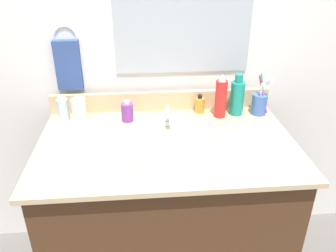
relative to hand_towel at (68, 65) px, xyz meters
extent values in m
cube|color=#4C2D19|center=(0.41, -0.32, -0.61)|extent=(0.97, 0.58, 0.74)
cube|color=#D1B284|center=(0.41, -0.32, -0.23)|extent=(1.01, 0.63, 0.02)
cube|color=#D1B284|center=(0.41, -0.02, -0.17)|extent=(1.01, 0.02, 0.09)
cube|color=white|center=(0.41, 0.04, -0.33)|extent=(2.11, 0.04, 1.30)
cube|color=#B2BCC6|center=(0.51, 0.02, 0.23)|extent=(0.60, 0.01, 0.56)
torus|color=silver|center=(0.00, 0.02, 0.12)|extent=(0.10, 0.01, 0.10)
cube|color=#334C8C|center=(0.00, 0.00, 0.00)|extent=(0.11, 0.04, 0.22)
torus|color=white|center=(0.42, -0.36, -0.22)|extent=(0.38, 0.38, 0.02)
ellipsoid|color=white|center=(0.42, -0.36, -0.26)|extent=(0.33, 0.33, 0.11)
cylinder|color=#B2B5BA|center=(0.42, -0.36, -0.29)|extent=(0.04, 0.04, 0.01)
cube|color=silver|center=(0.42, -0.16, -0.21)|extent=(0.16, 0.05, 0.01)
cylinder|color=silver|center=(0.42, -0.16, -0.18)|extent=(0.02, 0.02, 0.06)
cylinder|color=silver|center=(0.42, -0.20, -0.15)|extent=(0.02, 0.09, 0.02)
cylinder|color=silver|center=(0.37, -0.16, -0.19)|extent=(0.03, 0.03, 0.04)
cylinder|color=silver|center=(0.48, -0.16, -0.19)|extent=(0.03, 0.03, 0.04)
cylinder|color=gold|center=(0.58, -0.06, -0.19)|extent=(0.05, 0.05, 0.07)
cylinder|color=black|center=(0.58, -0.06, -0.14)|extent=(0.02, 0.02, 0.02)
cylinder|color=silver|center=(-0.03, -0.10, -0.17)|extent=(0.05, 0.05, 0.10)
cylinder|color=white|center=(-0.03, -0.10, -0.11)|extent=(0.03, 0.03, 0.02)
cylinder|color=teal|center=(0.74, -0.10, -0.14)|extent=(0.06, 0.06, 0.15)
cylinder|color=teal|center=(0.74, -0.10, -0.05)|extent=(0.03, 0.03, 0.04)
cylinder|color=red|center=(0.66, -0.12, -0.14)|extent=(0.05, 0.05, 0.17)
cone|color=white|center=(0.66, -0.12, -0.04)|extent=(0.03, 0.03, 0.03)
cylinder|color=#7A3899|center=(0.25, -0.12, -0.18)|extent=(0.05, 0.05, 0.08)
cylinder|color=white|center=(0.25, -0.12, -0.13)|extent=(0.03, 0.03, 0.01)
cylinder|color=white|center=(0.04, -0.10, -0.17)|extent=(0.06, 0.06, 0.10)
cone|color=white|center=(0.04, -0.10, -0.11)|extent=(0.04, 0.04, 0.02)
cylinder|color=#3F66B7|center=(0.85, -0.10, -0.17)|extent=(0.07, 0.07, 0.09)
cylinder|color=orange|center=(0.86, -0.11, -0.13)|extent=(0.04, 0.01, 0.15)
cube|color=white|center=(0.87, -0.11, -0.07)|extent=(0.01, 0.02, 0.01)
cylinder|color=green|center=(0.86, -0.11, -0.12)|extent=(0.04, 0.02, 0.18)
cube|color=white|center=(0.87, -0.12, -0.04)|extent=(0.01, 0.02, 0.01)
cylinder|color=white|center=(0.84, -0.12, -0.13)|extent=(0.01, 0.04, 0.15)
cube|color=white|center=(0.84, -0.13, -0.07)|extent=(0.01, 0.02, 0.01)
cylinder|color=#B23FBF|center=(0.86, -0.11, -0.12)|extent=(0.05, 0.04, 0.17)
cube|color=white|center=(0.88, -0.13, -0.05)|extent=(0.01, 0.02, 0.01)
cylinder|color=#D8333F|center=(0.86, -0.10, -0.13)|extent=(0.04, 0.01, 0.16)
cube|color=white|center=(0.88, -0.10, -0.07)|extent=(0.01, 0.02, 0.01)
cube|color=white|center=(0.14, -0.11, -0.21)|extent=(0.06, 0.04, 0.02)
camera|label=1|loc=(0.31, -1.50, 0.47)|focal=37.00mm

